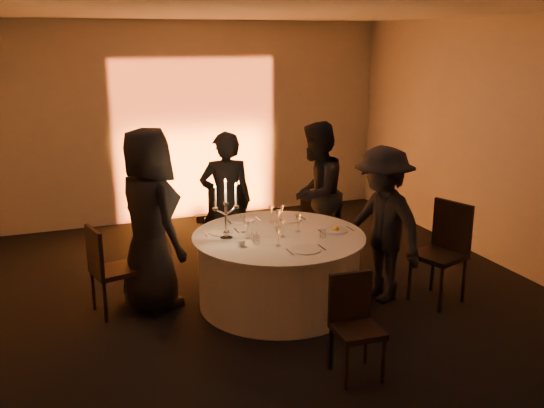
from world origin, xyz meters
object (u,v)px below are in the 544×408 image
object	(u,v)px
chair_back_right	(304,218)
chair_right	(444,246)
chair_left	(106,265)
coffee_cup	(242,243)
candelabra	(226,218)
banquet_table	(279,269)
chair_front	(354,319)
guest_back_right	(316,194)
chair_back_left	(226,218)
guest_right	(382,225)
guest_back_left	(226,202)
guest_left	(149,220)

from	to	relation	value
chair_back_right	chair_right	world-z (taller)	chair_right
chair_left	coffee_cup	bearing A→B (deg)	-129.26
candelabra	banquet_table	bearing A→B (deg)	-5.49
chair_front	guest_back_right	world-z (taller)	guest_back_right
chair_back_left	candelabra	xyz separation A→B (m)	(-0.37, -1.29, 0.40)
banquet_table	guest_right	distance (m)	1.19
chair_left	chair_back_left	size ratio (longest dim) A/B	0.90
chair_left	guest_right	world-z (taller)	guest_right
chair_left	chair_back_left	distance (m)	1.81
chair_back_right	coffee_cup	size ratio (longest dim) A/B	7.69
guest_back_left	banquet_table	bearing A→B (deg)	112.63
chair_right	guest_back_left	xyz separation A→B (m)	(-1.92, 1.66, 0.24)
banquet_table	guest_left	bearing A→B (deg)	161.27
chair_right	guest_right	bearing A→B (deg)	-130.89
guest_back_right	guest_right	distance (m)	1.26
banquet_table	guest_back_left	world-z (taller)	guest_back_left
chair_back_left	chair_front	size ratio (longest dim) A/B	1.20
chair_front	candelabra	bearing A→B (deg)	115.37
chair_front	guest_left	distance (m)	2.40
chair_front	guest_back_left	distance (m)	2.69
guest_left	candelabra	xyz separation A→B (m)	(0.71, -0.37, 0.04)
guest_left	chair_left	bearing A→B (deg)	76.16
chair_front	chair_right	bearing A→B (deg)	34.71
chair_back_left	guest_left	bearing A→B (deg)	47.10
banquet_table	guest_back_right	size ratio (longest dim) A/B	1.01
chair_back_left	chair_back_right	size ratio (longest dim) A/B	1.23
chair_back_right	chair_right	size ratio (longest dim) A/B	0.79
chair_front	coffee_cup	xyz separation A→B (m)	(-0.56, 1.30, 0.32)
banquet_table	chair_left	world-z (taller)	chair_left
chair_left	guest_left	bearing A→B (deg)	-98.94
candelabra	chair_back_left	bearing A→B (deg)	73.96
guest_left	guest_back_left	size ratio (longest dim) A/B	1.11
chair_front	guest_right	distance (m)	1.62
chair_left	chair_back_left	bearing A→B (deg)	-72.06
guest_right	chair_right	bearing A→B (deg)	54.10
guest_left	guest_right	size ratio (longest dim) A/B	1.13
chair_back_right	chair_right	xyz separation A→B (m)	(0.80, -1.89, 0.14)
chair_front	guest_back_right	distance (m)	2.63
guest_back_left	chair_front	bearing A→B (deg)	108.14
candelabra	guest_right	bearing A→B (deg)	-10.95
chair_back_right	guest_left	world-z (taller)	guest_left
banquet_table	chair_back_left	size ratio (longest dim) A/B	1.73
chair_back_right	chair_right	distance (m)	2.06
chair_right	guest_left	size ratio (longest dim) A/B	0.57
chair_left	guest_back_left	bearing A→B (deg)	-76.97
chair_right	guest_right	world-z (taller)	guest_right
chair_right	coffee_cup	xyz separation A→B (m)	(-2.16, 0.31, 0.19)
chair_front	coffee_cup	distance (m)	1.45
guest_back_right	candelabra	size ratio (longest dim) A/B	2.79
guest_back_left	chair_right	bearing A→B (deg)	150.53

